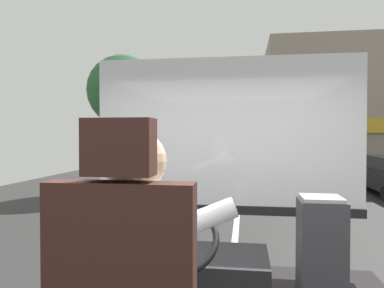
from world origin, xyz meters
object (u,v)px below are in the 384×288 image
at_px(parked_car_red, 348,161).
at_px(parked_car_white, 323,155).
at_px(steering_console, 187,280).
at_px(fare_box, 321,269).
at_px(bus_driver, 139,269).

xyz_separation_m(parked_car_red, parked_car_white, (-0.03, 5.29, 0.03)).
bearing_deg(parked_car_red, steering_console, -108.62).
distance_m(steering_console, parked_car_red, 16.28).
bearing_deg(parked_car_red, parked_car_white, 90.34).
bearing_deg(parked_car_white, fare_box, -101.68).
xyz_separation_m(steering_console, parked_car_white, (5.17, 20.71, -0.19)).
bearing_deg(bus_driver, fare_box, 47.04).
height_order(fare_box, parked_car_red, fare_box).
xyz_separation_m(steering_console, parked_car_red, (5.20, 15.43, -0.22)).
bearing_deg(fare_box, parked_car_white, 78.32).
bearing_deg(steering_console, parked_car_white, 75.99).
bearing_deg(bus_driver, steering_console, 90.00).
bearing_deg(steering_console, bus_driver, -90.00).
relative_size(steering_console, fare_box, 1.29).
bearing_deg(steering_console, parked_car_red, 71.38).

